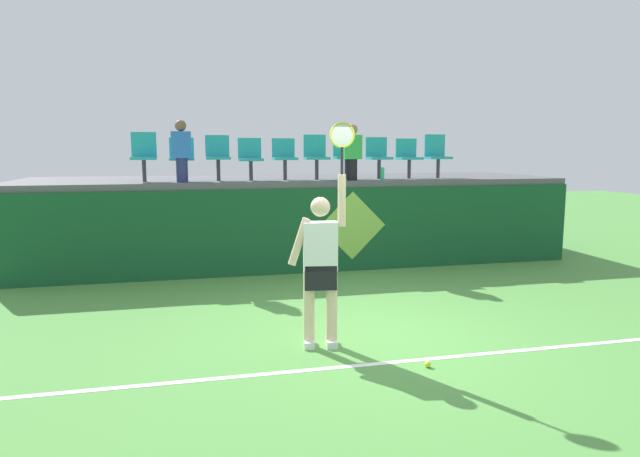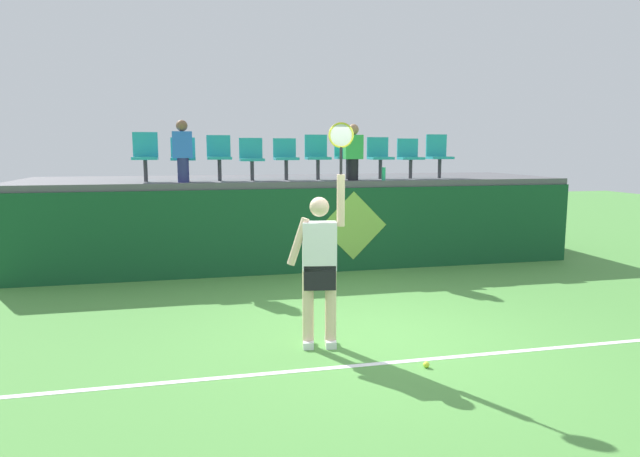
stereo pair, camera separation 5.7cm
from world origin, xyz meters
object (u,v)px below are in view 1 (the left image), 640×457
object	(u,v)px
stadium_chair_4	(284,156)
water_bottle	(382,174)
stadium_chair_1	(182,156)
tennis_player	(321,263)
stadium_chair_3	(250,156)
stadium_chair_2	(218,155)
stadium_chair_7	(378,155)
stadium_chair_5	(316,154)
tennis_ball	(428,364)
stadium_chair_8	(408,156)
spectator_0	(181,150)
stadium_chair_6	(345,153)
spectator_1	(352,151)
stadium_chair_0	(144,154)
stadium_chair_9	(437,154)

from	to	relation	value
stadium_chair_4	water_bottle	bearing A→B (deg)	-18.14
stadium_chair_1	tennis_player	bearing A→B (deg)	-71.31
stadium_chair_1	stadium_chair_3	xyz separation A→B (m)	(1.25, 0.00, -0.01)
stadium_chair_2	stadium_chair_3	world-z (taller)	stadium_chair_2
stadium_chair_7	stadium_chair_5	bearing A→B (deg)	179.81
tennis_ball	stadium_chair_8	world-z (taller)	stadium_chair_8
tennis_ball	stadium_chair_1	bearing A→B (deg)	114.55
stadium_chair_3	tennis_ball	bearing A→B (deg)	-77.27
stadium_chair_2	spectator_0	distance (m)	0.78
stadium_chair_6	spectator_0	xyz separation A→B (m)	(-3.11, -0.43, 0.07)
spectator_0	spectator_1	size ratio (longest dim) A/B	1.04
stadium_chair_2	stadium_chair_5	xyz separation A→B (m)	(1.87, 0.00, 0.00)
stadium_chair_2	stadium_chair_6	xyz separation A→B (m)	(2.46, 0.01, 0.02)
stadium_chair_0	stadium_chair_5	size ratio (longest dim) A/B	1.03
stadium_chair_5	stadium_chair_3	bearing A→B (deg)	-179.79
stadium_chair_8	tennis_ball	bearing A→B (deg)	-109.74
water_bottle	stadium_chair_7	world-z (taller)	stadium_chair_7
spectator_0	spectator_1	distance (m)	3.11
tennis_ball	stadium_chair_1	size ratio (longest dim) A/B	0.08
tennis_player	tennis_ball	xyz separation A→B (m)	(0.94, -0.87, -0.95)
stadium_chair_0	spectator_0	distance (m)	0.80
tennis_ball	stadium_chair_9	xyz separation A→B (m)	(2.57, 5.42, 2.13)
water_bottle	stadium_chair_7	distance (m)	0.69
tennis_ball	stadium_chair_2	world-z (taller)	stadium_chair_2
stadium_chair_7	stadium_chair_3	bearing A→B (deg)	-179.99
stadium_chair_0	stadium_chair_8	world-z (taller)	stadium_chair_0
tennis_ball	spectator_1	size ratio (longest dim) A/B	0.06
stadium_chair_4	stadium_chair_5	bearing A→B (deg)	0.71
water_bottle	stadium_chair_9	world-z (taller)	stadium_chair_9
stadium_chair_0	stadium_chair_7	distance (m)	4.44
stadium_chair_7	stadium_chair_9	world-z (taller)	stadium_chair_9
tennis_ball	stadium_chair_5	distance (m)	5.82
stadium_chair_1	stadium_chair_7	distance (m)	3.78
stadium_chair_3	stadium_chair_9	world-z (taller)	stadium_chair_9
stadium_chair_2	stadium_chair_4	bearing A→B (deg)	-0.20
tennis_player	stadium_chair_4	size ratio (longest dim) A/B	3.23
stadium_chair_3	spectator_1	world-z (taller)	spectator_1
tennis_player	stadium_chair_0	size ratio (longest dim) A/B	2.86
tennis_player	stadium_chair_0	bearing A→B (deg)	115.81
stadium_chair_1	stadium_chair_4	world-z (taller)	stadium_chair_1
stadium_chair_9	water_bottle	bearing A→B (deg)	-156.73
stadium_chair_0	stadium_chair_4	size ratio (longest dim) A/B	1.13
stadium_chair_7	stadium_chair_8	xyz separation A→B (m)	(0.64, -0.00, -0.01)
stadium_chair_2	stadium_chair_8	world-z (taller)	stadium_chair_2
tennis_player	spectator_0	distance (m)	4.57
stadium_chair_2	stadium_chair_9	size ratio (longest dim) A/B	0.96
tennis_ball	stadium_chair_8	xyz separation A→B (m)	(1.94, 5.41, 2.10)
water_bottle	stadium_chair_4	xyz separation A→B (m)	(-1.77, 0.58, 0.33)
stadium_chair_2	stadium_chair_9	bearing A→B (deg)	0.07
stadium_chair_9	spectator_0	world-z (taller)	spectator_0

